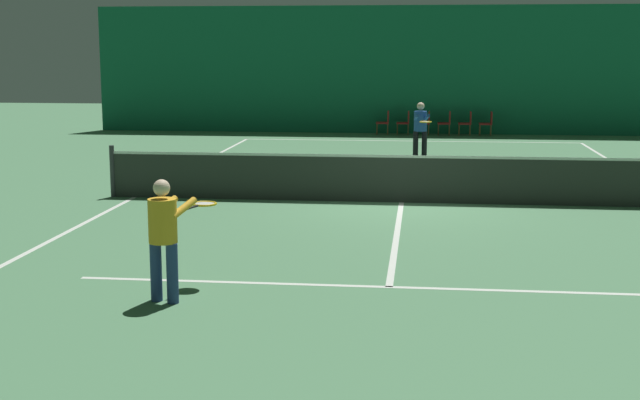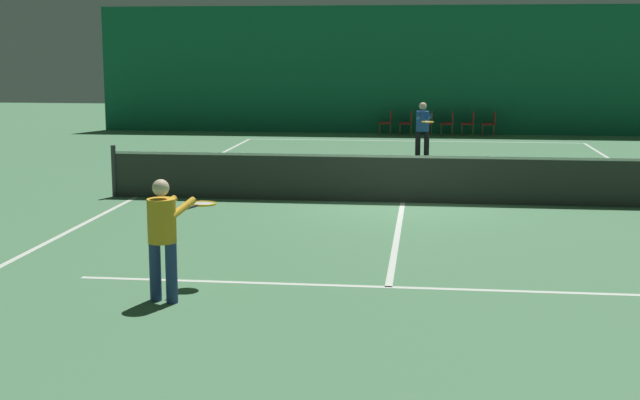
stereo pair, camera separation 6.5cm
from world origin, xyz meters
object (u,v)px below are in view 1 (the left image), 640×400
courtside_chair_0 (385,121)px  courtside_chair_4 (467,122)px  courtside_chair_5 (488,122)px  player_far (421,126)px  tennis_net (402,177)px  courtside_chair_3 (446,121)px  player_near (165,230)px  courtside_chair_2 (426,121)px  courtside_chair_1 (405,121)px

courtside_chair_0 → courtside_chair_4: 2.88m
courtside_chair_5 → courtside_chair_0: bearing=-90.0°
player_far → courtside_chair_0: bearing=-177.8°
courtside_chair_4 → player_far: bearing=-13.1°
courtside_chair_0 → tennis_net: bearing=3.9°
courtside_chair_5 → courtside_chair_3: bearing=-90.0°
courtside_chair_3 → courtside_chair_5: 1.44m
tennis_net → player_near: 7.82m
courtside_chair_2 → courtside_chair_4: size_ratio=1.00×
courtside_chair_0 → courtside_chair_2: size_ratio=1.00×
courtside_chair_1 → courtside_chair_4: size_ratio=1.00×
tennis_net → courtside_chair_1: (-0.23, 14.03, -0.03)m
courtside_chair_3 → player_near: bearing=-10.3°
player_near → courtside_chair_1: (2.44, 21.37, -0.39)m
player_near → player_far: 14.82m
courtside_chair_1 → courtside_chair_2: same height
courtside_chair_2 → player_near: bearing=-8.4°
courtside_chair_0 → courtside_chair_2: bearing=90.0°
courtside_chair_1 → courtside_chair_2: size_ratio=1.00×
tennis_net → courtside_chair_4: bearing=82.2°
player_far → tennis_net: bearing=-11.1°
player_near → courtside_chair_3: (3.88, 21.37, -0.39)m
courtside_chair_5 → courtside_chair_4: bearing=-90.0°
courtside_chair_1 → courtside_chair_4: bearing=90.0°
tennis_net → courtside_chair_2: 14.04m
courtside_chair_5 → courtside_chair_2: bearing=-90.0°
player_near → courtside_chair_1: size_ratio=1.79×
tennis_net → courtside_chair_0: 14.06m
player_near → courtside_chair_0: player_near is taller
courtside_chair_2 → courtside_chair_4: bearing=90.0°
player_far → courtside_chair_4: size_ratio=1.86×
courtside_chair_4 → tennis_net: bearing=-7.8°
player_far → courtside_chair_0: player_far is taller
courtside_chair_4 → player_near: bearing=-12.1°
courtside_chair_2 → courtside_chair_5: same height
courtside_chair_2 → courtside_chair_3: size_ratio=1.00×
player_far → courtside_chair_1: 6.89m
courtside_chair_3 → courtside_chair_2: bearing=-90.0°
tennis_net → player_near: size_ratio=7.96×
courtside_chair_3 → courtside_chair_5: size_ratio=1.00×
courtside_chair_2 → courtside_chair_3: same height
tennis_net → courtside_chair_5: tennis_net is taller
tennis_net → courtside_chair_2: (0.49, 14.03, -0.03)m
player_near → courtside_chair_4: size_ratio=1.79×
player_near → courtside_chair_5: 22.03m
player_near → courtside_chair_0: (1.72, 21.37, -0.39)m
tennis_net → courtside_chair_4: (1.93, 14.03, -0.03)m
tennis_net → courtside_chair_4: size_ratio=14.29×
player_far → courtside_chair_0: size_ratio=1.86×
tennis_net → courtside_chair_2: size_ratio=14.29×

